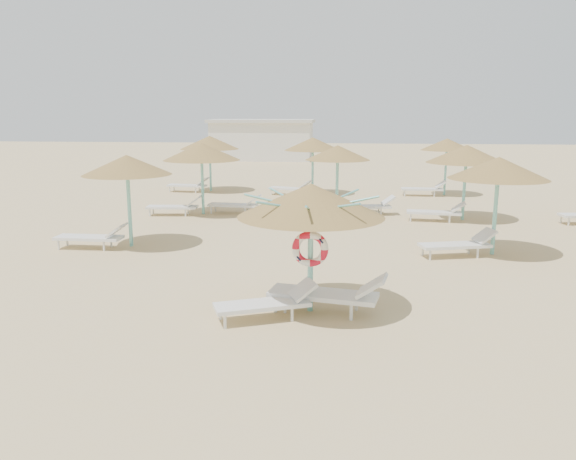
# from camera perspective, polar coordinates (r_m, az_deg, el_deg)

# --- Properties ---
(ground) EXTENTS (120.00, 120.00, 0.00)m
(ground) POSITION_cam_1_polar(r_m,az_deg,el_deg) (11.51, 1.17, -7.72)
(ground) COLOR tan
(ground) RESTS_ON ground
(main_palapa) EXTENTS (2.83, 2.83, 2.54)m
(main_palapa) POSITION_cam_1_polar(r_m,az_deg,el_deg) (10.71, 2.34, 2.95)
(main_palapa) COLOR #73C8BF
(main_palapa) RESTS_ON ground
(lounger_main_a) EXTENTS (2.00, 1.27, 0.70)m
(lounger_main_a) POSITION_cam_1_polar(r_m,az_deg,el_deg) (10.70, -1.96, -7.36)
(lounger_main_a) COLOR white
(lounger_main_a) RESTS_ON ground
(lounger_main_b) EXTENTS (2.37, 1.10, 0.83)m
(lounger_main_b) POSITION_cam_1_polar(r_m,az_deg,el_deg) (11.04, 4.37, -6.44)
(lounger_main_b) COLOR white
(lounger_main_b) RESTS_ON ground
(palapa_field) EXTENTS (19.57, 14.33, 2.72)m
(palapa_field) POSITION_cam_1_polar(r_m,az_deg,el_deg) (21.32, 7.59, 7.65)
(palapa_field) COLOR #73C8BF
(palapa_field) RESTS_ON ground
(service_hut) EXTENTS (8.40, 4.40, 3.25)m
(service_hut) POSITION_cam_1_polar(r_m,az_deg,el_deg) (46.37, -2.63, 9.17)
(service_hut) COLOR silver
(service_hut) RESTS_ON ground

